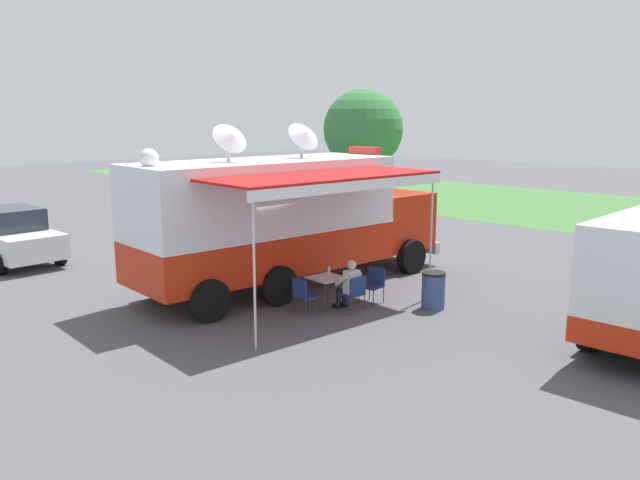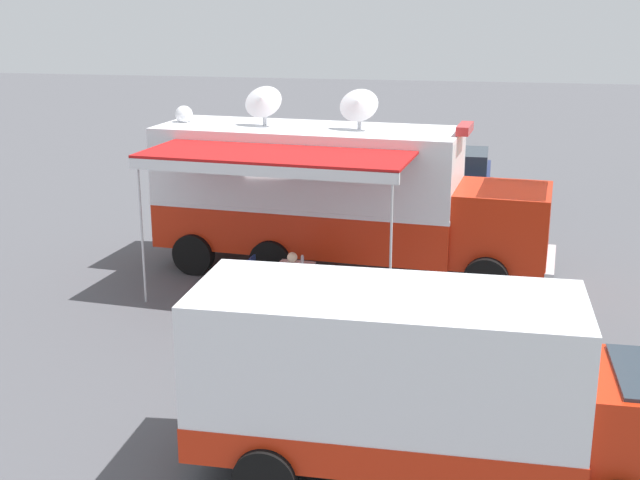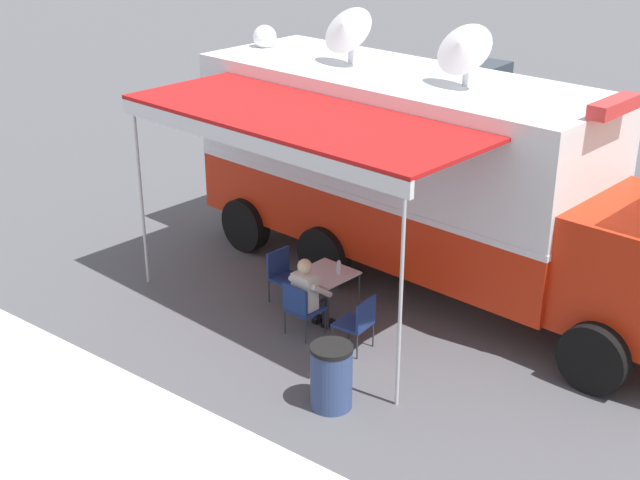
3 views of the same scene
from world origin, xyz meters
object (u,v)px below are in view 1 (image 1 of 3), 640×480
Objects in this scene: command_truck at (288,216)px; seated_responder at (349,284)px; folding_chair_at_table at (354,291)px; water_bottle at (329,271)px; car_far_corner at (12,236)px; folding_table at (327,279)px; trash_bin at (433,290)px; folding_chair_beside_table at (303,293)px; folding_chair_spare_by_truck at (374,282)px; car_behind_truck at (203,215)px.

seated_responder is (2.64, -0.48, -1.30)m from command_truck.
water_bottle is at bearing 176.64° from folding_chair_at_table.
seated_responder is at bearing 18.26° from car_far_corner.
car_far_corner is at bearing -161.44° from folding_table.
trash_bin is (1.40, 1.50, -0.20)m from seated_responder.
folding_chair_beside_table is at bearing -86.48° from folding_table.
water_bottle reaches higher than folding_chair_spare_by_truck.
car_far_corner is (-10.35, -3.68, 0.05)m from water_bottle.
car_far_corner reaches higher than trash_bin.
seated_responder is at bearing 175.14° from folding_chair_at_table.
car_far_corner is at bearing -157.48° from folding_chair_spare_by_truck.
water_bottle is 2.59m from trash_bin.
trash_bin is at bearing 51.41° from folding_chair_at_table.
car_far_corner is at bearing -96.13° from car_behind_truck.
car_behind_truck is at bearing 83.87° from car_far_corner.
trash_bin is 0.22× the size of car_behind_truck.
seated_responder is (0.56, 0.99, 0.14)m from folding_chair_beside_table.
folding_chair_spare_by_truck is at bearing 51.98° from water_bottle.
command_truck reaches higher than folding_chair_at_table.
command_truck is at bearing -165.79° from trash_bin.
folding_chair_beside_table is 1.15m from seated_responder.
folding_table is 0.63m from seated_responder.
water_bottle is at bearing -12.94° from command_truck.
trash_bin is (1.21, 1.52, -0.06)m from folding_chair_at_table.
folding_table is at bearing -167.03° from seated_responder.
water_bottle is 0.25× the size of trash_bin.
folding_chair_beside_table is 0.70× the size of seated_responder.
car_far_corner is at bearing -165.80° from folding_chair_beside_table.
trash_bin is at bearing 47.03° from seated_responder.
command_truck reaches higher than car_far_corner.
folding_table is at bearing -17.06° from command_truck.
trash_bin is at bearing 39.26° from folding_table.
folding_chair_at_table is 0.21× the size of car_behind_truck.
car_behind_truck is (-10.32, 2.25, 0.37)m from folding_chair_spare_by_truck.
command_truck is 10.62× the size of trash_bin.
command_truck is at bearing 167.06° from water_bottle.
car_behind_truck reaches higher than water_bottle.
folding_chair_at_table is at bearing 52.51° from folding_chair_beside_table.
folding_chair_at_table is (2.83, -0.50, -1.43)m from command_truck.
folding_chair_at_table is (0.80, 0.12, -0.16)m from folding_table.
water_bottle is at bearing 116.94° from folding_table.
water_bottle reaches higher than trash_bin.
folding_table is 0.21× the size of car_behind_truck.
folding_chair_beside_table is at bearing -106.28° from folding_chair_spare_by_truck.
folding_table is 1.25m from folding_chair_spare_by_truck.
car_far_corner is (-11.24, -3.63, 0.37)m from folding_chair_at_table.
folding_chair_at_table reaches higher than folding_table.
folding_chair_spare_by_truck is 10.57m from car_behind_truck.
command_truck is 2.29× the size of car_behind_truck.
command_truck is 2.98m from seated_responder.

